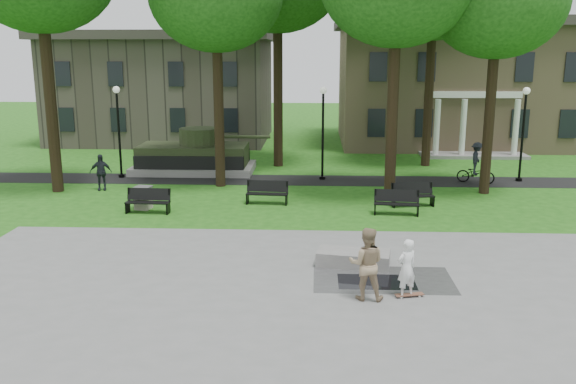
% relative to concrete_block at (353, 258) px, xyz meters
% --- Properties ---
extents(ground, '(120.00, 120.00, 0.00)m').
position_rel_concrete_block_xyz_m(ground, '(-1.34, 0.66, -0.24)').
color(ground, '#1E5313').
rests_on(ground, ground).
extents(plaza, '(22.00, 16.00, 0.02)m').
position_rel_concrete_block_xyz_m(plaza, '(-1.34, -4.34, -0.23)').
color(plaza, gray).
rests_on(plaza, ground).
extents(footpath, '(44.00, 2.60, 0.01)m').
position_rel_concrete_block_xyz_m(footpath, '(-1.34, 12.66, -0.24)').
color(footpath, black).
rests_on(footpath, ground).
extents(building_right, '(17.00, 12.00, 8.60)m').
position_rel_concrete_block_xyz_m(building_right, '(8.66, 26.66, 4.10)').
color(building_right, '#9E8460').
rests_on(building_right, ground).
extents(building_left, '(15.00, 10.00, 7.20)m').
position_rel_concrete_block_xyz_m(building_left, '(-12.34, 27.16, 3.35)').
color(building_left, '#4C443D').
rests_on(building_left, ground).
extents(tree_3, '(6.00, 6.00, 11.19)m').
position_rel_concrete_block_xyz_m(tree_3, '(6.66, 10.16, 8.35)').
color(tree_3, black).
rests_on(tree_3, ground).
extents(lamp_left, '(0.36, 0.36, 4.73)m').
position_rel_concrete_block_xyz_m(lamp_left, '(-11.34, 12.96, 2.55)').
color(lamp_left, black).
rests_on(lamp_left, ground).
extents(lamp_mid, '(0.36, 0.36, 4.73)m').
position_rel_concrete_block_xyz_m(lamp_mid, '(-0.84, 12.96, 2.55)').
color(lamp_mid, black).
rests_on(lamp_mid, ground).
extents(lamp_right, '(0.36, 0.36, 4.73)m').
position_rel_concrete_block_xyz_m(lamp_right, '(9.16, 12.96, 2.55)').
color(lamp_right, black).
rests_on(lamp_right, ground).
extents(tank_monument, '(7.45, 3.40, 2.40)m').
position_rel_concrete_block_xyz_m(tank_monument, '(-7.79, 14.66, 0.61)').
color(tank_monument, gray).
rests_on(tank_monument, ground).
extents(puddle, '(2.20, 1.20, 0.00)m').
position_rel_concrete_block_xyz_m(puddle, '(0.58, -1.39, -0.22)').
color(puddle, black).
rests_on(puddle, plaza).
extents(concrete_block, '(2.33, 1.35, 0.45)m').
position_rel_concrete_block_xyz_m(concrete_block, '(0.00, 0.00, 0.00)').
color(concrete_block, gray).
rests_on(concrete_block, plaza).
extents(skateboard, '(0.81, 0.37, 0.07)m').
position_rel_concrete_block_xyz_m(skateboard, '(1.36, -2.43, -0.19)').
color(skateboard, brown).
rests_on(skateboard, plaza).
extents(skateboarder, '(0.70, 0.63, 1.61)m').
position_rel_concrete_block_xyz_m(skateboarder, '(1.25, -2.42, 0.58)').
color(skateboarder, white).
rests_on(skateboarder, plaza).
extents(friend_watching, '(1.02, 0.83, 1.97)m').
position_rel_concrete_block_xyz_m(friend_watching, '(0.17, -2.61, 0.76)').
color(friend_watching, '#9D8565').
rests_on(friend_watching, plaza).
extents(pedestrian_walker, '(1.08, 0.65, 1.73)m').
position_rel_concrete_block_xyz_m(pedestrian_walker, '(-11.35, 9.98, 0.62)').
color(pedestrian_walker, '#1F232A').
rests_on(pedestrian_walker, ground).
extents(cyclist, '(1.95, 1.26, 2.06)m').
position_rel_concrete_block_xyz_m(cyclist, '(6.83, 12.41, 0.60)').
color(cyclist, black).
rests_on(cyclist, ground).
extents(park_bench_0, '(1.82, 0.61, 1.00)m').
position_rel_concrete_block_xyz_m(park_bench_0, '(-8.01, 5.97, 0.28)').
color(park_bench_0, black).
rests_on(park_bench_0, ground).
extents(park_bench_1, '(1.83, 0.65, 1.00)m').
position_rel_concrete_block_xyz_m(park_bench_1, '(-3.27, 7.70, 0.28)').
color(park_bench_1, black).
rests_on(park_bench_1, ground).
extents(park_bench_2, '(1.84, 0.71, 1.00)m').
position_rel_concrete_block_xyz_m(park_bench_2, '(2.08, 6.17, 0.28)').
color(park_bench_2, black).
rests_on(park_bench_2, ground).
extents(park_bench_3, '(1.85, 0.79, 1.00)m').
position_rel_concrete_block_xyz_m(park_bench_3, '(2.96, 7.58, 0.28)').
color(park_bench_3, black).
rests_on(park_bench_3, ground).
extents(trash_bin, '(0.76, 0.76, 0.96)m').
position_rel_concrete_block_xyz_m(trash_bin, '(-8.38, 6.57, 0.24)').
color(trash_bin, '#C1B29F').
rests_on(trash_bin, ground).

